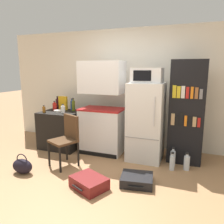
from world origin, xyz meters
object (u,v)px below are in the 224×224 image
Objects in this scene: bottle_olive_oil at (73,106)px; bottle_wine_dark at (58,103)px; suitcase_small_flat at (89,183)px; bottle_ketchup_red at (55,107)px; water_bottle_front at (173,158)px; water_bottle_back at (187,163)px; bottle_milk_white at (63,109)px; bottle_blue_soda at (72,105)px; kitchen_hutch at (102,111)px; water_bottle_middle at (172,162)px; bottle_amber_beer at (44,109)px; side_table at (61,129)px; refrigerator at (146,122)px; microwave at (147,75)px; chair at (67,136)px; cereal_box at (63,103)px; suitcase_large_flat at (137,180)px; handbag at (22,166)px; bowl at (57,111)px; bookshelf at (186,112)px.

bottle_wine_dark reaches higher than bottle_olive_oil.
bottle_wine_dark is 0.47× the size of suitcase_small_flat.
bottle_ketchup_red reaches higher than water_bottle_front.
water_bottle_back is at bearing -9.01° from bottle_olive_oil.
bottle_blue_soda is (-0.03, 0.40, 0.03)m from bottle_milk_white.
kitchen_hutch is 1.11m from bottle_ketchup_red.
bottle_wine_dark is 2.81m from water_bottle_middle.
bottle_amber_beer reaches higher than suitcase_small_flat.
side_table is 0.65m from bottle_wine_dark.
refrigerator is 0.85m from microwave.
bottle_ketchup_red is at bearing 179.79° from microwave.
refrigerator is at bearing 56.12° from chair.
side_table is 1.36× the size of suitcase_small_flat.
chair reaches higher than side_table.
microwave is 1.88× the size of bottle_wine_dark.
cereal_box is at bearing 172.17° from kitchen_hutch.
chair is 1.42m from suitcase_large_flat.
bottle_ketchup_red is 1.55m from handbag.
bowl is at bearing 33.49° from bottle_amber_beer.
bottle_olive_oil is (-0.72, 0.10, 0.06)m from kitchen_hutch.
bottle_olive_oil reaches higher than water_bottle_middle.
bottle_milk_white is at bearing -57.65° from cereal_box.
cereal_box reaches higher than side_table.
bottle_blue_soda is 0.42× the size of suitcase_small_flat.
bottle_amber_beer is (-2.80, -0.36, -0.07)m from bookshelf.
bowl reaches higher than side_table.
cereal_box is 0.88× the size of water_bottle_front.
suitcase_small_flat is at bearing -53.39° from bottle_olive_oil.
chair is 1.03m from suitcase_small_flat.
water_bottle_back is (0.67, 0.75, 0.06)m from suitcase_large_flat.
kitchen_hutch reaches higher than bottle_wine_dark.
chair reaches higher than water_bottle_front.
refrigerator is at bearing 162.29° from water_bottle_back.
side_table is 2.18m from microwave.
bottle_olive_oil is 1.65m from handbag.
water_bottle_back is at bearing -11.38° from bottle_blue_soda.
bookshelf is 2.16m from chair.
bottle_blue_soda is 0.28× the size of chair.
microwave is 2.12m from bottle_ketchup_red.
refrigerator is 7.78× the size of bottle_milk_white.
water_bottle_front is (2.22, -0.01, -0.72)m from bottle_milk_white.
kitchen_hutch reaches higher than refrigerator.
bottle_blue_soda is (-2.42, 0.13, -0.02)m from bookshelf.
bottle_wine_dark is at bearing 172.85° from microwave.
bottle_wine_dark is at bearing 102.90° from handbag.
refrigerator is at bearing -4.72° from bottle_olive_oil.
bowl is at bearing -172.75° from kitchen_hutch.
bottle_blue_soda is at bearing 41.22° from bottle_ketchup_red.
suitcase_small_flat is (1.49, -1.35, -0.80)m from bottle_ketchup_red.
side_table is at bearing -143.51° from bottle_olive_oil.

